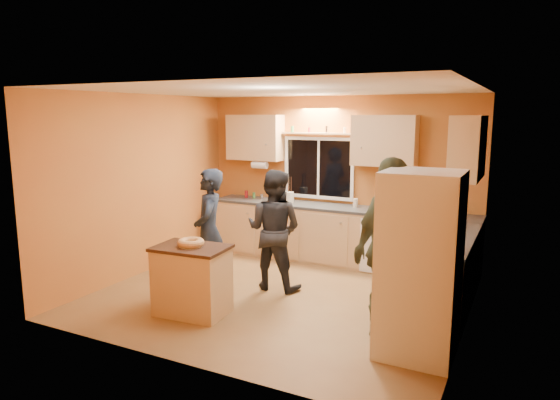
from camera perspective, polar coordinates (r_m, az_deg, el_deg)
The scene contains 14 objects.
ground at distance 6.56m, azimuth 0.04°, elevation -10.87°, with size 4.50×4.50×0.00m, color brown.
room_shell at distance 6.49m, azimuth 2.63°, elevation 3.62°, with size 4.54×4.04×2.61m.
back_counter at distance 7.91m, azimuth 5.69°, elevation -3.87°, with size 4.23×0.62×0.90m.
right_counter at distance 6.32m, azimuth 18.36°, elevation -7.88°, with size 0.62×1.84×0.90m.
refrigerator at distance 4.97m, azimuth 15.67°, elevation -7.15°, with size 0.72×0.70×1.80m, color silver.
island at distance 5.97m, azimuth -10.02°, elevation -8.95°, with size 0.88×0.64×0.81m.
bundt_pastry at distance 5.84m, azimuth -10.15°, elevation -4.82°, with size 0.31×0.31×0.09m, color tan.
person_left at distance 6.53m, azimuth -8.09°, elevation -3.58°, with size 0.59×0.39×1.63m, color black.
person_center at distance 6.62m, azimuth -0.69°, elevation -3.41°, with size 0.78×0.61×1.60m, color black.
person_right at distance 5.32m, azimuth 12.21°, elevation -5.35°, with size 1.11×0.46×1.89m, color #353D27.
mixing_bowl at distance 7.45m, azimuth 13.43°, elevation -1.06°, with size 0.37×0.37×0.09m, color black.
utensil_crock at distance 8.07m, azimuth 1.10°, elevation 0.32°, with size 0.14×0.14×0.17m, color beige.
potted_plant at distance 5.40m, azimuth 16.66°, elevation -4.09°, with size 0.28×0.25×0.32m, color gray.
red_box at distance 6.75m, azimuth 19.14°, elevation -2.55°, with size 0.16×0.12×0.07m, color maroon.
Camera 1 is at (2.76, -5.48, 2.32)m, focal length 32.00 mm.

